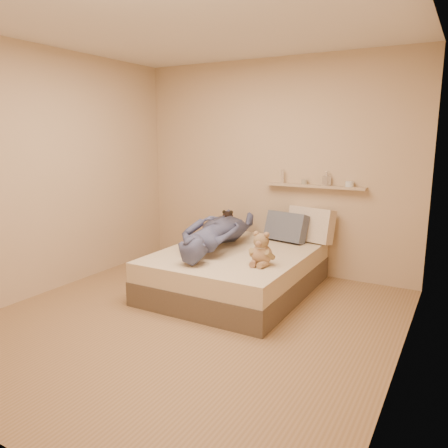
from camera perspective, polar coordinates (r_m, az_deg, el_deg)
The scene contains 10 objects.
room at distance 3.83m, azimuth -4.81°, elevation 5.65°, with size 3.80×3.80×3.80m.
bed at distance 4.83m, azimuth 1.64°, elevation -6.13°, with size 1.50×1.90×0.45m.
game_console at distance 4.31m, azimuth -3.98°, elevation -3.22°, with size 0.17×0.10×0.06m.
teddy_bear at distance 4.24m, azimuth 4.89°, elevation -3.55°, with size 0.28×0.27×0.34m.
dark_plush at distance 5.55m, azimuth 0.49°, elevation 0.03°, with size 0.20×0.20×0.31m.
pillow_cream at distance 5.26m, azimuth 11.24°, elevation -0.09°, with size 0.55×0.16×0.40m, color beige.
pillow_grey at distance 5.22m, azimuth 8.10°, elevation -0.40°, with size 0.50×0.14×0.34m, color #565C68.
person at distance 4.83m, azimuth -1.08°, elevation -0.99°, with size 0.58×1.60×0.38m, color #4C5277.
wall_shelf at distance 5.27m, azimuth 11.69°, elevation 4.87°, with size 1.20×0.12×0.03m, color tan.
shelf_bottles at distance 5.22m, azimuth 12.95°, elevation 5.60°, with size 0.88×0.10×0.17m.
Camera 1 is at (2.14, -3.15, 1.69)m, focal length 35.00 mm.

